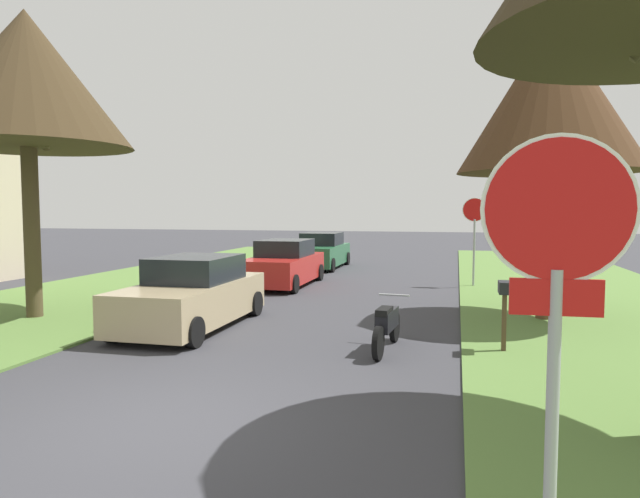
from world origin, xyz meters
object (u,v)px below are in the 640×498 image
(parked_sedan_red, at_px, (284,265))
(stop_sign_far, at_px, (474,222))
(street_tree_left_mid_a, at_px, (26,80))
(curbside_mailbox, at_px, (505,296))
(parked_sedan_tan, at_px, (193,295))
(parked_sedan_green, at_px, (321,252))
(parked_motorcycle, at_px, (387,325))
(street_tree_right_mid_a, at_px, (551,97))
(stop_sign_near, at_px, (556,288))

(parked_sedan_red, bearing_deg, stop_sign_far, 10.64)
(street_tree_left_mid_a, height_order, parked_sedan_red, street_tree_left_mid_a)
(parked_sedan_red, bearing_deg, curbside_mailbox, -49.16)
(parked_sedan_tan, xyz_separation_m, parked_sedan_green, (-0.24, 12.99, 0.00))
(curbside_mailbox, bearing_deg, parked_sedan_tan, 173.88)
(parked_sedan_red, xyz_separation_m, parked_motorcycle, (4.55, -8.02, -0.24))
(parked_sedan_tan, bearing_deg, curbside_mailbox, -6.12)
(parked_sedan_green, xyz_separation_m, parked_motorcycle, (4.69, -14.02, -0.24))
(parked_sedan_green, distance_m, parked_motorcycle, 14.78)
(street_tree_right_mid_a, height_order, parked_motorcycle, street_tree_right_mid_a)
(stop_sign_far, xyz_separation_m, parked_sedan_red, (-6.35, -1.19, -1.47))
(stop_sign_far, xyz_separation_m, curbside_mailbox, (0.29, -8.88, -1.14))
(parked_sedan_tan, distance_m, curbside_mailbox, 6.59)
(street_tree_left_mid_a, height_order, parked_sedan_green, street_tree_left_mid_a)
(stop_sign_near, distance_m, street_tree_right_mid_a, 11.24)
(stop_sign_near, height_order, parked_motorcycle, stop_sign_near)
(parked_sedan_tan, height_order, parked_sedan_red, same)
(stop_sign_far, xyz_separation_m, parked_motorcycle, (-1.80, -9.21, -1.71))
(stop_sign_near, relative_size, parked_sedan_green, 0.68)
(curbside_mailbox, bearing_deg, street_tree_left_mid_a, 176.28)
(parked_motorcycle, bearing_deg, stop_sign_near, -75.89)
(parked_sedan_red, bearing_deg, parked_sedan_tan, -89.20)
(parked_sedan_tan, bearing_deg, parked_sedan_green, 91.05)
(stop_sign_far, xyz_separation_m, street_tree_left_mid_a, (-10.42, -8.18, 3.46))
(stop_sign_far, bearing_deg, parked_sedan_green, 143.50)
(stop_sign_far, height_order, parked_sedan_red, stop_sign_far)
(parked_sedan_red, relative_size, curbside_mailbox, 3.47)
(street_tree_right_mid_a, relative_size, parked_motorcycle, 3.39)
(stop_sign_near, distance_m, parked_sedan_tan, 10.24)
(street_tree_right_mid_a, distance_m, parked_motorcycle, 6.87)
(parked_sedan_green, bearing_deg, curbside_mailbox, -63.63)
(curbside_mailbox, bearing_deg, parked_sedan_red, 130.84)
(street_tree_right_mid_a, bearing_deg, street_tree_left_mid_a, -167.15)
(street_tree_right_mid_a, distance_m, parked_sedan_red, 9.99)
(parked_sedan_red, distance_m, curbside_mailbox, 10.17)
(parked_sedan_tan, xyz_separation_m, parked_sedan_red, (-0.10, 6.99, 0.00))
(street_tree_left_mid_a, xyz_separation_m, parked_sedan_tan, (4.17, 0.00, -4.93))
(stop_sign_far, bearing_deg, street_tree_left_mid_a, -141.86)
(stop_sign_near, xyz_separation_m, parked_motorcycle, (-1.75, 6.98, -1.72))
(stop_sign_far, height_order, street_tree_right_mid_a, street_tree_right_mid_a)
(stop_sign_far, bearing_deg, parked_sedan_tan, -127.41)
(street_tree_right_mid_a, height_order, parked_sedan_tan, street_tree_right_mid_a)
(parked_motorcycle, bearing_deg, parked_sedan_red, 119.58)
(parked_sedan_green, bearing_deg, street_tree_right_mid_a, -52.14)
(street_tree_right_mid_a, bearing_deg, parked_motorcycle, -131.35)
(street_tree_left_mid_a, relative_size, parked_sedan_green, 1.64)
(stop_sign_near, height_order, parked_sedan_red, stop_sign_near)
(street_tree_left_mid_a, height_order, curbside_mailbox, street_tree_left_mid_a)
(street_tree_left_mid_a, xyz_separation_m, curbside_mailbox, (10.72, -0.70, -4.60))
(stop_sign_far, distance_m, parked_sedan_green, 8.21)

